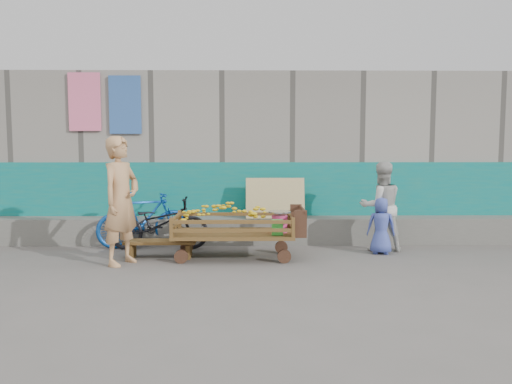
{
  "coord_description": "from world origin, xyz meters",
  "views": [
    {
      "loc": [
        -0.14,
        -6.23,
        1.68
      ],
      "look_at": [
        -0.04,
        1.2,
        1.0
      ],
      "focal_mm": 35.0,
      "sensor_mm": 36.0,
      "label": 1
    }
  ],
  "objects_px": {
    "vendor_man": "(121,201)",
    "bicycle_blue": "(144,219)",
    "bicycle_dark": "(159,223)",
    "woman": "(381,206)",
    "child": "(381,226)",
    "bench": "(160,245)",
    "banana_cart": "(231,221)"
  },
  "relations": [
    {
      "from": "banana_cart",
      "to": "bicycle_dark",
      "type": "relative_size",
      "value": 1.2
    },
    {
      "from": "banana_cart",
      "to": "bench",
      "type": "bearing_deg",
      "value": 177.9
    },
    {
      "from": "vendor_man",
      "to": "bicycle_dark",
      "type": "bearing_deg",
      "value": 7.76
    },
    {
      "from": "bicycle_dark",
      "to": "vendor_man",
      "type": "bearing_deg",
      "value": 160.91
    },
    {
      "from": "bench",
      "to": "child",
      "type": "xyz_separation_m",
      "value": [
        3.4,
        0.24,
        0.25
      ]
    },
    {
      "from": "vendor_man",
      "to": "bicycle_blue",
      "type": "xyz_separation_m",
      "value": [
        0.06,
        1.23,
        -0.45
      ]
    },
    {
      "from": "banana_cart",
      "to": "woman",
      "type": "bearing_deg",
      "value": 12.43
    },
    {
      "from": "child",
      "to": "banana_cart",
      "type": "bearing_deg",
      "value": 16.87
    },
    {
      "from": "banana_cart",
      "to": "vendor_man",
      "type": "xyz_separation_m",
      "value": [
        -1.54,
        -0.36,
        0.35
      ]
    },
    {
      "from": "bicycle_dark",
      "to": "bicycle_blue",
      "type": "xyz_separation_m",
      "value": [
        -0.28,
        0.19,
        0.04
      ]
    },
    {
      "from": "woman",
      "to": "bicycle_blue",
      "type": "xyz_separation_m",
      "value": [
        -3.88,
        0.34,
        -0.25
      ]
    },
    {
      "from": "child",
      "to": "bicycle_blue",
      "type": "distance_m",
      "value": 3.86
    },
    {
      "from": "banana_cart",
      "to": "bench",
      "type": "distance_m",
      "value": 1.13
    },
    {
      "from": "bicycle_blue",
      "to": "vendor_man",
      "type": "bearing_deg",
      "value": 157.54
    },
    {
      "from": "bench",
      "to": "woman",
      "type": "bearing_deg",
      "value": 8.02
    },
    {
      "from": "child",
      "to": "bicycle_blue",
      "type": "bearing_deg",
      "value": 1.27
    },
    {
      "from": "woman",
      "to": "bicycle_dark",
      "type": "xyz_separation_m",
      "value": [
        -3.6,
        0.15,
        -0.29
      ]
    },
    {
      "from": "banana_cart",
      "to": "woman",
      "type": "relative_size",
      "value": 1.36
    },
    {
      "from": "woman",
      "to": "bicycle_dark",
      "type": "distance_m",
      "value": 3.61
    },
    {
      "from": "banana_cart",
      "to": "bench",
      "type": "height_order",
      "value": "banana_cart"
    },
    {
      "from": "banana_cart",
      "to": "bicycle_blue",
      "type": "xyz_separation_m",
      "value": [
        -1.49,
        0.87,
        -0.1
      ]
    },
    {
      "from": "vendor_man",
      "to": "child",
      "type": "height_order",
      "value": "vendor_man"
    },
    {
      "from": "woman",
      "to": "vendor_man",
      "type": "bearing_deg",
      "value": 6.71
    },
    {
      "from": "bicycle_dark",
      "to": "bicycle_blue",
      "type": "bearing_deg",
      "value": 54.76
    },
    {
      "from": "vendor_man",
      "to": "bicycle_blue",
      "type": "distance_m",
      "value": 1.31
    },
    {
      "from": "bicycle_dark",
      "to": "woman",
      "type": "bearing_deg",
      "value": -93.74
    },
    {
      "from": "vendor_man",
      "to": "child",
      "type": "xyz_separation_m",
      "value": [
        3.88,
        0.64,
        -0.47
      ]
    },
    {
      "from": "bicycle_dark",
      "to": "bicycle_blue",
      "type": "distance_m",
      "value": 0.34
    },
    {
      "from": "vendor_man",
      "to": "bicycle_dark",
      "type": "distance_m",
      "value": 1.2
    },
    {
      "from": "vendor_man",
      "to": "woman",
      "type": "distance_m",
      "value": 4.04
    },
    {
      "from": "woman",
      "to": "bicycle_dark",
      "type": "relative_size",
      "value": 0.89
    },
    {
      "from": "child",
      "to": "bicycle_dark",
      "type": "xyz_separation_m",
      "value": [
        -3.54,
        0.4,
        -0.02
      ]
    }
  ]
}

